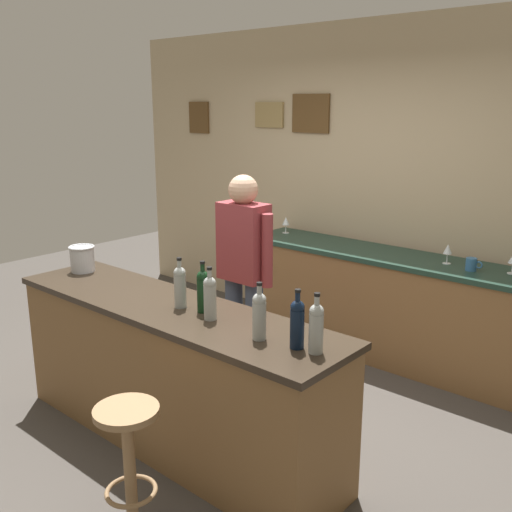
# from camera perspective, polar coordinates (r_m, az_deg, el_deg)

# --- Properties ---
(ground_plane) EXTENTS (10.00, 10.00, 0.00)m
(ground_plane) POSITION_cam_1_polar(r_m,az_deg,el_deg) (4.20, -3.69, -15.31)
(ground_plane) COLOR #423D38
(back_wall) EXTENTS (6.00, 0.09, 2.80)m
(back_wall) POSITION_cam_1_polar(r_m,az_deg,el_deg) (5.32, 11.57, 6.91)
(back_wall) COLOR tan
(back_wall) RESTS_ON ground_plane
(bar_counter) EXTENTS (2.42, 0.60, 0.92)m
(bar_counter) POSITION_cam_1_polar(r_m,az_deg,el_deg) (3.75, -8.18, -11.39)
(bar_counter) COLOR brown
(bar_counter) RESTS_ON ground_plane
(side_counter) EXTENTS (2.71, 0.56, 0.90)m
(side_counter) POSITION_cam_1_polar(r_m,az_deg,el_deg) (5.03, 12.93, -4.82)
(side_counter) COLOR brown
(side_counter) RESTS_ON ground_plane
(bartender) EXTENTS (0.52, 0.21, 1.62)m
(bartender) POSITION_cam_1_polar(r_m,az_deg,el_deg) (4.22, -1.21, -1.30)
(bartender) COLOR #384766
(bartender) RESTS_ON ground_plane
(bar_stool) EXTENTS (0.32, 0.32, 0.68)m
(bar_stool) POSITION_cam_1_polar(r_m,az_deg,el_deg) (3.07, -12.33, -17.89)
(bar_stool) COLOR olive
(bar_stool) RESTS_ON ground_plane
(wine_bottle_a) EXTENTS (0.07, 0.07, 0.31)m
(wine_bottle_a) POSITION_cam_1_polar(r_m,az_deg,el_deg) (3.48, -7.43, -2.86)
(wine_bottle_a) COLOR #999E99
(wine_bottle_a) RESTS_ON bar_counter
(wine_bottle_b) EXTENTS (0.07, 0.07, 0.31)m
(wine_bottle_b) POSITION_cam_1_polar(r_m,az_deg,el_deg) (3.39, -5.20, -3.27)
(wine_bottle_b) COLOR black
(wine_bottle_b) RESTS_ON bar_counter
(wine_bottle_c) EXTENTS (0.07, 0.07, 0.31)m
(wine_bottle_c) POSITION_cam_1_polar(r_m,az_deg,el_deg) (3.27, -4.52, -3.94)
(wine_bottle_c) COLOR #999E99
(wine_bottle_c) RESTS_ON bar_counter
(wine_bottle_d) EXTENTS (0.07, 0.07, 0.31)m
(wine_bottle_d) POSITION_cam_1_polar(r_m,az_deg,el_deg) (2.99, 0.32, -5.70)
(wine_bottle_d) COLOR #999E99
(wine_bottle_d) RESTS_ON bar_counter
(wine_bottle_e) EXTENTS (0.07, 0.07, 0.31)m
(wine_bottle_e) POSITION_cam_1_polar(r_m,az_deg,el_deg) (2.90, 4.04, -6.45)
(wine_bottle_e) COLOR black
(wine_bottle_e) RESTS_ON bar_counter
(wine_bottle_f) EXTENTS (0.07, 0.07, 0.31)m
(wine_bottle_f) POSITION_cam_1_polar(r_m,az_deg,el_deg) (2.85, 5.90, -6.86)
(wine_bottle_f) COLOR #999E99
(wine_bottle_f) RESTS_ON bar_counter
(ice_bucket) EXTENTS (0.19, 0.19, 0.19)m
(ice_bucket) POSITION_cam_1_polar(r_m,az_deg,el_deg) (4.39, -16.60, -0.19)
(ice_bucket) COLOR #B7BABF
(ice_bucket) RESTS_ON bar_counter
(wine_glass_a) EXTENTS (0.07, 0.07, 0.16)m
(wine_glass_a) POSITION_cam_1_polar(r_m,az_deg,el_deg) (5.55, 2.93, 3.37)
(wine_glass_a) COLOR silver
(wine_glass_a) RESTS_ON side_counter
(wine_glass_b) EXTENTS (0.07, 0.07, 0.16)m
(wine_glass_b) POSITION_cam_1_polar(r_m,az_deg,el_deg) (4.71, 18.21, 0.58)
(wine_glass_b) COLOR silver
(wine_glass_b) RESTS_ON side_counter
(coffee_mug) EXTENTS (0.12, 0.08, 0.09)m
(coffee_mug) POSITION_cam_1_polar(r_m,az_deg,el_deg) (4.59, 20.30, -0.77)
(coffee_mug) COLOR #336699
(coffee_mug) RESTS_ON side_counter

